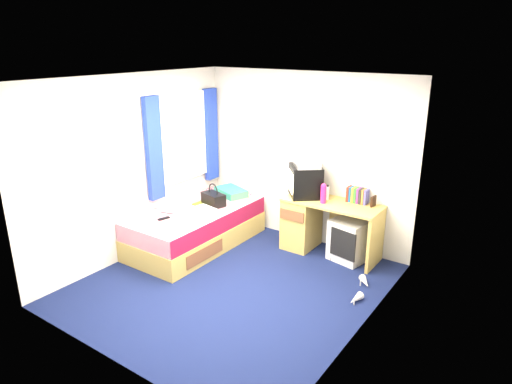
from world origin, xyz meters
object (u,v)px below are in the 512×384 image
Objects in this scene: pillow at (231,192)px; aerosol_can at (327,193)px; desk at (313,222)px; colour_swatch_fan at (170,225)px; towel at (203,213)px; magazine at (204,203)px; pink_water_bottle at (323,194)px; picture_frame at (373,201)px; storage_cube at (350,240)px; vcr at (306,163)px; water_bottle at (168,211)px; bed at (196,227)px; remote_control at (164,218)px; handbag at (213,199)px; crt_tv at (305,181)px; white_heels at (360,290)px.

aerosol_can is (1.55, 0.11, 0.25)m from pillow.
colour_swatch_fan is (-1.29, -1.45, 0.14)m from desk.
magazine is (-0.32, 0.38, -0.05)m from towel.
picture_frame is at bearing 22.99° from pink_water_bottle.
storage_cube is 0.69m from aerosol_can.
desk is 2.34× the size of storage_cube.
picture_frame is at bearing 30.03° from towel.
pillow is 1.11× the size of vcr.
towel is at bearing -86.40° from vcr.
magazine is at bearing -106.35° from vcr.
magazine is 0.87m from colour_swatch_fan.
water_bottle is (-0.24, -1.08, -0.02)m from pillow.
bed is 1.90m from aerosol_can.
pillow is at bearing 98.51° from remote_control.
handbag reaches higher than desk.
handbag reaches higher than storage_cube.
colour_swatch_fan is at bearing -78.89° from vcr.
vcr is 1.97m from colour_swatch_fan.
pink_water_bottle reaches higher than desk.
crt_tv is at bearing 161.41° from pink_water_bottle.
storage_cube is at bearing 29.64° from towel.
magazine is 1.40× the size of water_bottle.
pillow is 2.66× the size of aerosol_can.
aerosol_can is 1.68m from towel.
storage_cube is 2.48m from remote_control.
storage_cube is 2.52× the size of colour_swatch_fan.
picture_frame is 0.61m from aerosol_can.
pink_water_bottle reaches higher than handbag.
handbag is (0.10, 0.28, 0.37)m from bed.
crt_tv is at bearing 44.33° from towel.
colour_swatch_fan is (-1.46, -1.49, -0.30)m from aerosol_can.
picture_frame reaches higher than desk.
colour_swatch_fan is (-1.14, -1.45, -0.42)m from crt_tv.
pillow is at bearing 164.23° from white_heels.
water_bottle is (-2.17, -1.15, 0.30)m from storage_cube.
picture_frame is (0.78, 0.14, 0.41)m from desk.
aerosol_can is (-0.02, 0.15, -0.03)m from pink_water_bottle.
remote_control reaches higher than storage_cube.
aerosol_can is 0.47× the size of handbag.
pink_water_bottle is (1.60, 0.72, 0.60)m from bed.
remote_control is (0.11, -0.19, -0.03)m from water_bottle.
pillow is 0.93m from towel.
towel is 2.25m from white_heels.
pillow is 1.28m from remote_control.
magazine is at bearing 176.47° from white_heels.
vcr reaches higher than pink_water_bottle.
aerosol_can reaches higher than desk.
handbag is at bearing 91.86° from colour_swatch_fan.
storage_cube is at bearing 16.25° from magazine.
crt_tv is (-0.15, 0.00, 0.56)m from desk.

